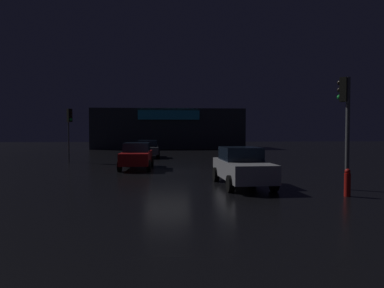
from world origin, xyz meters
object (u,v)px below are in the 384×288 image
(car_far, at_px, (148,149))
(traffic_signal_main, at_px, (345,112))
(traffic_signal_opposite, at_px, (69,121))
(store_building, at_px, (168,129))
(car_crossing, at_px, (242,166))
(car_near, at_px, (137,155))
(fire_hydrant, at_px, (347,183))

(car_far, bearing_deg, traffic_signal_main, -64.40)
(traffic_signal_opposite, bearing_deg, car_far, 38.28)
(store_building, distance_m, car_crossing, 35.16)
(traffic_signal_opposite, height_order, car_crossing, traffic_signal_opposite)
(traffic_signal_opposite, bearing_deg, car_crossing, -49.78)
(traffic_signal_opposite, bearing_deg, store_building, 71.52)
(car_near, height_order, fire_hydrant, car_near)
(store_building, height_order, car_near, store_building)
(fire_hydrant, bearing_deg, car_crossing, 139.27)
(car_far, relative_size, fire_hydrant, 4.09)
(traffic_signal_main, height_order, car_far, traffic_signal_main)
(traffic_signal_main, bearing_deg, car_near, 136.24)
(store_building, bearing_deg, traffic_signal_opposite, -108.48)
(traffic_signal_main, relative_size, fire_hydrant, 4.49)
(car_near, distance_m, fire_hydrant, 12.70)
(traffic_signal_main, height_order, fire_hydrant, traffic_signal_main)
(car_near, bearing_deg, store_building, 85.22)
(car_near, bearing_deg, traffic_signal_main, -43.76)
(car_crossing, bearing_deg, traffic_signal_opposite, 130.22)
(car_near, bearing_deg, fire_hydrant, -50.59)
(traffic_signal_opposite, height_order, fire_hydrant, traffic_signal_opposite)
(store_building, distance_m, car_far, 18.74)
(store_building, xyz_separation_m, traffic_signal_opposite, (-7.66, -22.91, 0.40))
(car_far, height_order, fire_hydrant, car_far)
(car_far, bearing_deg, car_crossing, -74.13)
(traffic_signal_opposite, xyz_separation_m, car_far, (5.55, 4.38, -2.29))
(store_building, xyz_separation_m, car_crossing, (2.58, -35.02, -1.87))
(traffic_signal_main, xyz_separation_m, car_far, (-8.50, 17.75, -2.25))
(car_crossing, distance_m, fire_hydrant, 4.16)
(store_building, height_order, car_crossing, store_building)
(car_crossing, bearing_deg, traffic_signal_main, -18.30)
(car_near, bearing_deg, car_far, 88.61)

